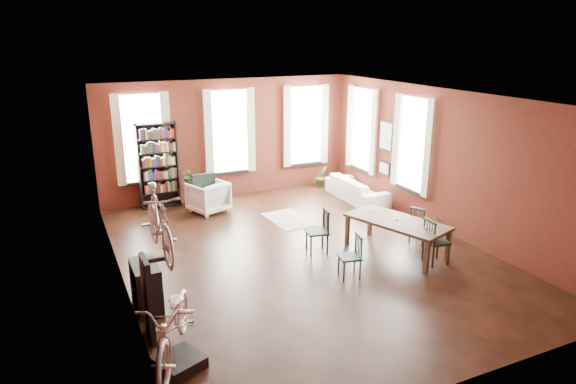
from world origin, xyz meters
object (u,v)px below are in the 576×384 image
dining_chair_d (420,225)px  dining_chair_c (436,241)px  bicycle_floor (172,294)px  white_armchair (208,195)px  console_table (146,287)px  cream_sofa (357,185)px  bookshelf (158,165)px  plant_stand (192,195)px  bike_trainer (180,362)px  dining_chair_b (317,232)px  dining_chair_a (350,257)px  dining_table (396,236)px

dining_chair_d → dining_chair_c: bearing=135.9°
dining_chair_d → bicycle_floor: size_ratio=0.43×
white_armchair → bicycle_floor: bearing=48.8°
dining_chair_d → console_table: bearing=71.6°
cream_sofa → bicycle_floor: bearing=130.5°
bookshelf → plant_stand: size_ratio=4.12×
dining_chair_c → bike_trainer: 5.50m
white_armchair → cream_sofa: bearing=148.4°
bookshelf → cream_sofa: bearing=-19.0°
dining_chair_b → dining_chair_c: size_ratio=1.01×
dining_chair_b → bookshelf: size_ratio=0.42×
cream_sofa → dining_chair_b: bearing=135.2°
dining_chair_a → dining_chair_c: 1.87m
bike_trainer → plant_stand: size_ratio=1.04×
dining_chair_c → bike_trainer: bearing=107.6°
dining_chair_c → bike_trainer: dining_chair_c is taller
dining_chair_b → console_table: 3.68m
bicycle_floor → dining_chair_c: bearing=36.3°
dining_chair_b → cream_sofa: (2.64, 2.66, -0.06)m
bike_trainer → plant_stand: bearing=73.7°
bicycle_floor → bookshelf: bearing=104.1°
bike_trainer → bookshelf: bearing=80.4°
white_armchair → bike_trainer: bearing=49.1°
white_armchair → bicycle_floor: (-2.22, -6.00, 0.69)m
dining_chair_b → cream_sofa: dining_chair_b is taller
white_armchair → plant_stand: white_armchair is taller
dining_table → cream_sofa: cream_sofa is taller
console_table → bicycle_floor: bicycle_floor is taller
dining_table → bookshelf: bearing=107.7°
bookshelf → bike_trainer: 7.14m
dining_chair_a → bicycle_floor: bearing=-56.7°
dining_chair_d → bike_trainer: dining_chair_d is taller
dining_chair_d → dining_chair_a: bearing=87.2°
cream_sofa → bike_trainer: bearing=130.7°
dining_chair_d → console_table: dining_chair_d is taller
dining_chair_d → plant_stand: size_ratio=1.54×
dining_table → bike_trainer: bearing=-177.9°
dining_table → white_armchair: (-2.77, 4.08, 0.08)m
white_armchair → dining_chair_a: bearing=84.8°
dining_chair_a → plant_stand: 5.58m
dining_table → console_table: (-5.06, -0.17, 0.05)m
dining_chair_a → cream_sofa: 4.71m
dining_chair_d → bookshelf: (-4.57, 4.82, 0.69)m
dining_chair_d → cream_sofa: 3.14m
dining_chair_d → dining_table: bearing=83.1°
white_armchair → cream_sofa: 4.01m
dining_chair_b → bicycle_floor: bearing=-41.7°
dining_chair_a → white_armchair: (-1.31, 4.65, 0.02)m
bookshelf → plant_stand: (0.79, -0.24, -0.83)m
dining_chair_c → bike_trainer: size_ratio=1.65×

